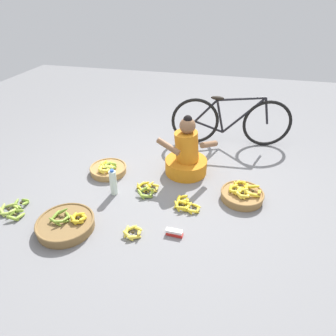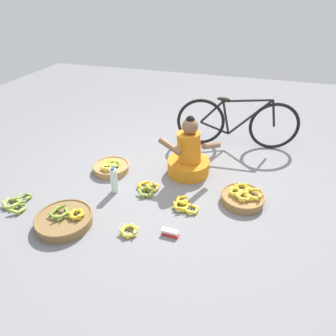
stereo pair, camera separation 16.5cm
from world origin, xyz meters
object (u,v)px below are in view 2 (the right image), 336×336
water_bottle (114,180)px  banana_basket_back_right (242,197)px  packet_carton_stack (170,233)px  banana_basket_front_left (64,219)px  banana_basket_mid_left (111,167)px  loose_bananas_mid_right (184,205)px  loose_bananas_near_bicycle (17,203)px  loose_bananas_front_center (129,231)px  vendor_woman_front (189,156)px  loose_bananas_back_left (147,188)px  bicycle_leaning (237,123)px

water_bottle → banana_basket_back_right: bearing=9.5°
water_bottle → packet_carton_stack: (0.80, -0.48, -0.12)m
banana_basket_front_left → banana_basket_mid_left: bearing=89.9°
water_bottle → packet_carton_stack: water_bottle is taller
loose_bananas_mid_right → loose_bananas_near_bicycle: size_ratio=0.88×
water_bottle → packet_carton_stack: size_ratio=1.92×
banana_basket_back_right → packet_carton_stack: banana_basket_back_right is taller
loose_bananas_near_bicycle → loose_bananas_front_center: (1.32, -0.03, 0.00)m
vendor_woman_front → banana_basket_front_left: bearing=-127.0°
banana_basket_back_right → loose_bananas_back_left: 1.07m
loose_bananas_back_left → water_bottle: (-0.35, -0.13, 0.12)m
banana_basket_mid_left → loose_bananas_mid_right: 1.15m
banana_basket_back_right → loose_bananas_front_center: banana_basket_back_right is taller
bicycle_leaning → banana_basket_front_left: (-1.42, -2.17, -0.30)m
banana_basket_back_right → loose_bananas_near_bicycle: size_ratio=1.34×
loose_bananas_near_bicycle → water_bottle: 1.06m
banana_basket_mid_left → packet_carton_stack: 1.36m
banana_basket_front_left → loose_bananas_back_left: 0.96m
loose_bananas_mid_right → loose_bananas_front_center: bearing=-128.0°
loose_bananas_mid_right → loose_bananas_near_bicycle: bearing=-164.0°
vendor_woman_front → bicycle_leaning: bearing=62.6°
banana_basket_back_right → loose_bananas_back_left: bearing=-174.1°
vendor_woman_front → loose_bananas_mid_right: vendor_woman_front is taller
packet_carton_stack → loose_bananas_near_bicycle: bearing=-178.1°
banana_basket_back_right → vendor_woman_front: bearing=150.9°
vendor_woman_front → loose_bananas_front_center: 1.25m
vendor_woman_front → packet_carton_stack: 1.13m
vendor_woman_front → banana_basket_back_right: 0.82m
vendor_woman_front → banana_basket_mid_left: bearing=-165.8°
banana_basket_back_right → packet_carton_stack: size_ratio=2.81×
water_bottle → packet_carton_stack: 0.95m
vendor_woman_front → packet_carton_stack: vendor_woman_front is taller
banana_basket_mid_left → loose_bananas_front_center: banana_basket_mid_left is taller
loose_bananas_back_left → water_bottle: bearing=-160.1°
vendor_woman_front → loose_bananas_back_left: 0.65m
banana_basket_mid_left → loose_bananas_near_bicycle: (-0.67, -0.92, -0.03)m
loose_bananas_back_left → water_bottle: size_ratio=1.00×
bicycle_leaning → loose_bananas_back_left: size_ratio=5.27×
bicycle_leaning → packet_carton_stack: bicycle_leaning is taller
loose_bananas_near_bicycle → water_bottle: bearing=30.7°
banana_basket_mid_left → loose_bananas_front_center: size_ratio=2.15×
loose_bananas_mid_right → loose_bananas_front_center: loose_bananas_mid_right is taller
banana_basket_mid_left → loose_bananas_front_center: 1.16m
bicycle_leaning → loose_bananas_near_bicycle: bicycle_leaning is taller
vendor_woman_front → loose_bananas_back_left: (-0.36, -0.50, -0.21)m
vendor_woman_front → water_bottle: bearing=-138.6°
banana_basket_front_left → banana_basket_back_right: banana_basket_front_left is taller
banana_basket_mid_left → banana_basket_back_right: bearing=-5.2°
vendor_woman_front → loose_bananas_back_left: size_ratio=2.38×
vendor_woman_front → loose_bananas_near_bicycle: size_ratio=2.16×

